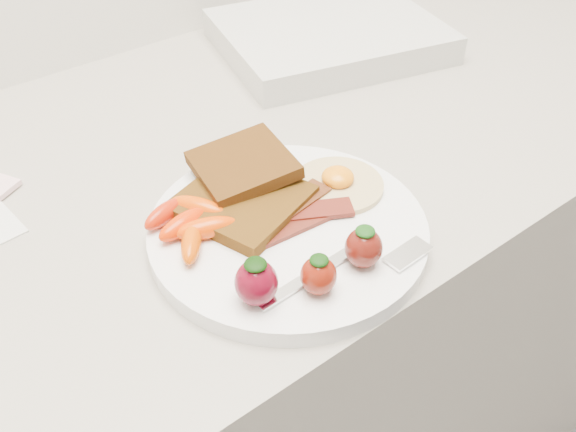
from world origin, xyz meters
TOP-DOWN VIEW (x-y plane):
  - counter at (0.00, 1.70)m, footprint 2.00×0.60m
  - plate at (0.01, 1.54)m, footprint 0.27×0.27m
  - toast_lower at (-0.00, 1.58)m, footprint 0.14×0.14m
  - toast_upper at (0.02, 1.62)m, footprint 0.11×0.11m
  - fried_egg at (0.09, 1.55)m, footprint 0.11×0.11m
  - bacon_strips at (0.02, 1.54)m, footprint 0.12×0.07m
  - baby_carrots at (-0.06, 1.58)m, footprint 0.08×0.10m
  - strawberries at (-0.02, 1.46)m, footprint 0.14×0.06m
  - fork at (0.02, 1.45)m, footprint 0.17×0.05m
  - appliance at (0.32, 1.83)m, footprint 0.35×0.31m

SIDE VIEW (x-z plane):
  - counter at x=0.00m, z-range 0.00..0.90m
  - plate at x=0.01m, z-range 0.90..0.92m
  - appliance at x=0.32m, z-range 0.90..0.94m
  - fork at x=0.02m, z-range 0.92..0.92m
  - bacon_strips at x=0.02m, z-range 0.92..0.93m
  - fried_egg at x=0.09m, z-range 0.91..0.93m
  - toast_lower at x=0.00m, z-range 0.92..0.93m
  - baby_carrots at x=-0.06m, z-range 0.92..0.94m
  - strawberries at x=-0.02m, z-range 0.92..0.96m
  - toast_upper at x=0.02m, z-range 0.93..0.95m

